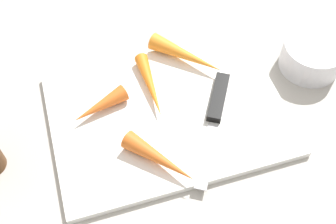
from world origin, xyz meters
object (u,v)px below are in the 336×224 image
(carrot_shortest, at_px, (100,106))
(carrot_longest, at_px, (186,55))
(cutting_board, at_px, (168,114))
(carrot_short, at_px, (160,159))
(small_bowl, at_px, (312,56))
(carrot_long, at_px, (151,86))
(knife, at_px, (218,106))

(carrot_shortest, distance_m, carrot_longest, 0.17)
(carrot_longest, bearing_deg, cutting_board, -76.03)
(carrot_shortest, bearing_deg, cutting_board, 142.26)
(carrot_short, bearing_deg, carrot_longest, 112.15)
(cutting_board, height_order, carrot_shortest, carrot_shortest)
(small_bowl, bearing_deg, carrot_longest, -16.56)
(cutting_board, xyz_separation_m, carrot_longest, (-0.06, -0.09, 0.02))
(carrot_long, height_order, carrot_shortest, carrot_shortest)
(cutting_board, height_order, knife, knife)
(carrot_long, xyz_separation_m, carrot_longest, (-0.07, -0.04, 0.00))
(cutting_board, relative_size, carrot_longest, 2.73)
(carrot_shortest, bearing_deg, small_bowl, 159.79)
(knife, relative_size, carrot_shortest, 2.02)
(carrot_long, distance_m, carrot_shortest, 0.09)
(cutting_board, bearing_deg, carrot_long, -74.27)
(carrot_short, distance_m, carrot_long, 0.13)
(carrot_longest, distance_m, small_bowl, 0.21)
(carrot_long, bearing_deg, small_bowl, 86.58)
(carrot_shortest, distance_m, small_bowl, 0.36)
(carrot_short, distance_m, small_bowl, 0.32)
(carrot_short, relative_size, carrot_shortest, 1.29)
(cutting_board, distance_m, small_bowl, 0.26)
(carrot_shortest, height_order, small_bowl, small_bowl)
(carrot_long, bearing_deg, carrot_short, -9.55)
(cutting_board, xyz_separation_m, carrot_shortest, (0.10, -0.03, 0.02))
(carrot_short, distance_m, carrot_longest, 0.20)
(cutting_board, relative_size, small_bowl, 3.56)
(carrot_short, height_order, carrot_longest, carrot_longest)
(small_bowl, bearing_deg, carrot_shortest, -0.09)
(cutting_board, distance_m, knife, 0.08)
(carrot_long, bearing_deg, carrot_longest, 119.78)
(cutting_board, height_order, small_bowl, small_bowl)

